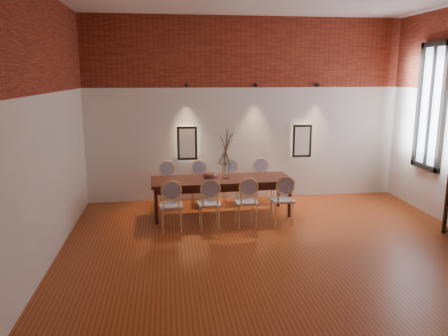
{
  "coord_description": "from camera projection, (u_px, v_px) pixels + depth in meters",
  "views": [
    {
      "loc": [
        -1.73,
        -6.06,
        2.77
      ],
      "look_at": [
        -0.68,
        1.91,
        1.05
      ],
      "focal_mm": 35.0,
      "sensor_mm": 36.0,
      "label": 1
    }
  ],
  "objects": [
    {
      "name": "window_frame",
      "position": [
        430.0,
        107.0,
        8.6
      ],
      "size": [
        0.08,
        0.9,
        2.5
      ],
      "primitive_type": "cube",
      "color": "black",
      "rests_on": "wall_right"
    },
    {
      "name": "bowl",
      "position": [
        209.0,
        175.0,
        8.56
      ],
      "size": [
        0.24,
        0.24,
        0.18
      ],
      "primitive_type": "ellipsoid",
      "color": "#582D22",
      "rests_on": "dining_table"
    },
    {
      "name": "window_mullion",
      "position": [
        430.0,
        107.0,
        8.6
      ],
      "size": [
        0.06,
        0.06,
        2.4
      ],
      "primitive_type": "cube",
      "color": "black",
      "rests_on": "wall_right"
    },
    {
      "name": "brick_band_back",
      "position": [
        246.0,
        52.0,
        9.37
      ],
      "size": [
        7.0,
        0.02,
        1.5
      ],
      "primitive_type": "cube",
      "color": "maroon",
      "rests_on": "ground"
    },
    {
      "name": "chair_far_d",
      "position": [
        263.0,
        182.0,
        9.59
      ],
      "size": [
        0.46,
        0.46,
        0.94
      ],
      "primitive_type": null,
      "rotation": [
        0.0,
        0.0,
        3.18
      ],
      "color": "#D8B376",
      "rests_on": "floor"
    },
    {
      "name": "dried_branches",
      "position": [
        226.0,
        149.0,
        8.56
      ],
      "size": [
        0.5,
        0.5,
        0.7
      ],
      "primitive_type": null,
      "color": "#4F3A30",
      "rests_on": "vase"
    },
    {
      "name": "dining_table",
      "position": [
        221.0,
        197.0,
        8.75
      ],
      "size": [
        2.79,
        0.99,
        0.75
      ],
      "primitive_type": "cube",
      "rotation": [
        0.0,
        0.0,
        0.04
      ],
      "color": "#37140C",
      "rests_on": "floor"
    },
    {
      "name": "niche_left",
      "position": [
        187.0,
        143.0,
        9.58
      ],
      "size": [
        0.36,
        0.06,
        0.66
      ],
      "primitive_type": "cube",
      "color": "#FFEAC6",
      "rests_on": "wall_back"
    },
    {
      "name": "spot_fixture_mid",
      "position": [
        255.0,
        85.0,
        9.48
      ],
      "size": [
        0.08,
        0.1,
        0.08
      ],
      "primitive_type": "cylinder",
      "rotation": [
        1.57,
        0.0,
        0.0
      ],
      "color": "black",
      "rests_on": "wall_back"
    },
    {
      "name": "chair_near_d",
      "position": [
        282.0,
        200.0,
        8.2
      ],
      "size": [
        0.46,
        0.46,
        0.94
      ],
      "primitive_type": null,
      "rotation": [
        0.0,
        0.0,
        0.04
      ],
      "color": "#D8B376",
      "rests_on": "floor"
    },
    {
      "name": "wall_back",
      "position": [
        245.0,
        110.0,
        9.7
      ],
      "size": [
        7.0,
        0.1,
        4.0
      ],
      "primitive_type": "cube",
      "color": "silver",
      "rests_on": "ground"
    },
    {
      "name": "book",
      "position": [
        210.0,
        176.0,
        8.81
      ],
      "size": [
        0.27,
        0.19,
        0.03
      ],
      "primitive_type": "cube",
      "rotation": [
        0.0,
        0.0,
        0.04
      ],
      "color": "#872679",
      "rests_on": "dining_table"
    },
    {
      "name": "vase",
      "position": [
        226.0,
        171.0,
        8.65
      ],
      "size": [
        0.14,
        0.14,
        0.3
      ],
      "primitive_type": "cylinder",
      "color": "silver",
      "rests_on": "dining_table"
    },
    {
      "name": "spot_fixture_right",
      "position": [
        317.0,
        85.0,
        9.66
      ],
      "size": [
        0.08,
        0.1,
        0.08
      ],
      "primitive_type": "cylinder",
      "rotation": [
        1.57,
        0.0,
        0.0
      ],
      "color": "black",
      "rests_on": "wall_back"
    },
    {
      "name": "chair_far_a",
      "position": [
        168.0,
        185.0,
        9.26
      ],
      "size": [
        0.46,
        0.46,
        0.94
      ],
      "primitive_type": null,
      "rotation": [
        0.0,
        0.0,
        3.18
      ],
      "color": "#D8B376",
      "rests_on": "floor"
    },
    {
      "name": "chair_near_a",
      "position": [
        171.0,
        205.0,
        7.86
      ],
      "size": [
        0.46,
        0.46,
        0.94
      ],
      "primitive_type": null,
      "rotation": [
        0.0,
        0.0,
        0.04
      ],
      "color": "#D8B376",
      "rests_on": "floor"
    },
    {
      "name": "brick_band_left",
      "position": [
        26.0,
        36.0,
        5.55
      ],
      "size": [
        0.02,
        7.0,
        1.5
      ],
      "primitive_type": "cube",
      "color": "maroon",
      "rests_on": "ground"
    },
    {
      "name": "chair_near_c",
      "position": [
        246.0,
        201.0,
        8.09
      ],
      "size": [
        0.46,
        0.46,
        0.94
      ],
      "primitive_type": null,
      "rotation": [
        0.0,
        0.0,
        0.04
      ],
      "color": "#D8B376",
      "rests_on": "floor"
    },
    {
      "name": "wall_left",
      "position": [
        29.0,
        134.0,
        5.81
      ],
      "size": [
        0.1,
        7.0,
        4.0
      ],
      "primitive_type": "cube",
      "color": "silver",
      "rests_on": "ground"
    },
    {
      "name": "wall_front",
      "position": [
        438.0,
        196.0,
        2.82
      ],
      "size": [
        7.0,
        0.1,
        4.0
      ],
      "primitive_type": "cube",
      "color": "silver",
      "rests_on": "ground"
    },
    {
      "name": "chair_near_b",
      "position": [
        209.0,
        203.0,
        7.97
      ],
      "size": [
        0.46,
        0.46,
        0.94
      ],
      "primitive_type": null,
      "rotation": [
        0.0,
        0.0,
        0.04
      ],
      "color": "#D8B376",
      "rests_on": "floor"
    },
    {
      "name": "floor",
      "position": [
        284.0,
        260.0,
        6.68
      ],
      "size": [
        7.0,
        7.0,
        0.02
      ],
      "primitive_type": "cube",
      "color": "#933C18",
      "rests_on": "ground"
    },
    {
      "name": "chair_far_b",
      "position": [
        200.0,
        184.0,
        9.37
      ],
      "size": [
        0.46,
        0.46,
        0.94
      ],
      "primitive_type": null,
      "rotation": [
        0.0,
        0.0,
        3.18
      ],
      "color": "#D8B376",
      "rests_on": "floor"
    },
    {
      "name": "chair_far_c",
      "position": [
        232.0,
        183.0,
        9.48
      ],
      "size": [
        0.46,
        0.46,
        0.94
      ],
      "primitive_type": null,
      "rotation": [
        0.0,
        0.0,
        3.18
      ],
      "color": "#D8B376",
      "rests_on": "floor"
    },
    {
      "name": "niche_right",
      "position": [
        302.0,
        141.0,
        9.91
      ],
      "size": [
        0.36,
        0.06,
        0.66
      ],
      "primitive_type": "cube",
      "color": "#FFEAC6",
      "rests_on": "wall_back"
    },
    {
      "name": "spot_fixture_left",
      "position": [
        186.0,
        85.0,
        9.29
      ],
      "size": [
        0.08,
        0.1,
        0.08
      ],
      "primitive_type": "cylinder",
      "rotation": [
        1.57,
        0.0,
        0.0
      ],
      "color": "black",
      "rests_on": "wall_back"
    },
    {
      "name": "window_glass",
      "position": [
        431.0,
        107.0,
        8.6
      ],
      "size": [
        0.02,
        0.78,
        2.38
      ],
      "primitive_type": "cube",
      "color": "silver",
      "rests_on": "wall_right"
    }
  ]
}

